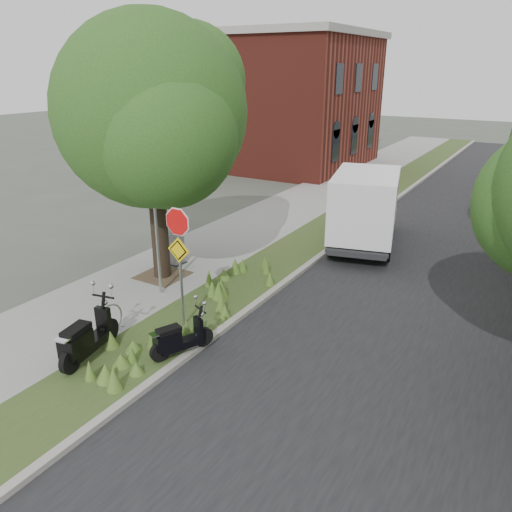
{
  "coord_description": "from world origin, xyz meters",
  "views": [
    {
      "loc": [
        5.92,
        -8.06,
        6.29
      ],
      "look_at": [
        -0.78,
        3.13,
        1.3
      ],
      "focal_mm": 35.0,
      "sensor_mm": 36.0,
      "label": 1
    }
  ],
  "objects_px": {
    "scooter_near": "(84,343)",
    "box_truck": "(366,205)",
    "sign_assembly": "(179,244)",
    "scooter_far": "(175,341)",
    "utility_cabinet": "(172,248)"
  },
  "relations": [
    {
      "from": "scooter_far",
      "to": "box_truck",
      "type": "xyz_separation_m",
      "value": [
        0.98,
        9.7,
        1.07
      ]
    },
    {
      "from": "scooter_near",
      "to": "utility_cabinet",
      "type": "xyz_separation_m",
      "value": [
        -2.18,
        5.63,
        0.06
      ]
    },
    {
      "from": "scooter_far",
      "to": "box_truck",
      "type": "relative_size",
      "value": 0.27
    },
    {
      "from": "scooter_near",
      "to": "utility_cabinet",
      "type": "bearing_deg",
      "value": 111.22
    },
    {
      "from": "sign_assembly",
      "to": "box_truck",
      "type": "distance_m",
      "value": 8.72
    },
    {
      "from": "scooter_near",
      "to": "box_truck",
      "type": "distance_m",
      "value": 11.24
    },
    {
      "from": "scooter_near",
      "to": "box_truck",
      "type": "bearing_deg",
      "value": 76.76
    },
    {
      "from": "sign_assembly",
      "to": "scooter_near",
      "type": "distance_m",
      "value": 3.08
    },
    {
      "from": "sign_assembly",
      "to": "utility_cabinet",
      "type": "xyz_separation_m",
      "value": [
        -3.04,
        3.24,
        -1.69
      ]
    },
    {
      "from": "box_truck",
      "to": "utility_cabinet",
      "type": "xyz_separation_m",
      "value": [
        -4.75,
        -5.28,
        -0.92
      ]
    },
    {
      "from": "scooter_far",
      "to": "utility_cabinet",
      "type": "height_order",
      "value": "utility_cabinet"
    },
    {
      "from": "sign_assembly",
      "to": "box_truck",
      "type": "bearing_deg",
      "value": 78.67
    },
    {
      "from": "utility_cabinet",
      "to": "sign_assembly",
      "type": "bearing_deg",
      "value": -46.8
    },
    {
      "from": "sign_assembly",
      "to": "scooter_near",
      "type": "height_order",
      "value": "sign_assembly"
    },
    {
      "from": "sign_assembly",
      "to": "scooter_far",
      "type": "height_order",
      "value": "sign_assembly"
    }
  ]
}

